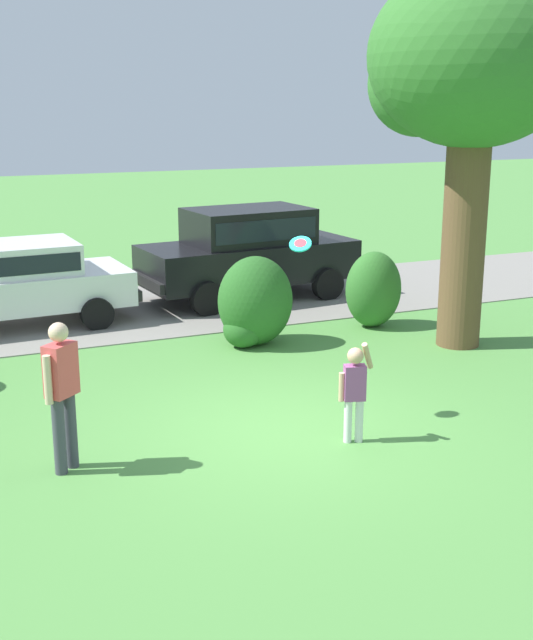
% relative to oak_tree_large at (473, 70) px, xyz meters
% --- Properties ---
extents(ground_plane, '(80.00, 80.00, 0.00)m').
position_rel_oak_tree_large_xyz_m(ground_plane, '(-4.37, -2.41, -4.56)').
color(ground_plane, '#518E42').
extents(driveway_strip, '(28.00, 4.40, 0.02)m').
position_rel_oak_tree_large_xyz_m(driveway_strip, '(-4.37, 4.39, -4.55)').
color(driveway_strip, gray).
rests_on(driveway_strip, ground).
extents(oak_tree_large, '(3.48, 3.42, 6.23)m').
position_rel_oak_tree_large_xyz_m(oak_tree_large, '(0.00, 0.00, 0.00)').
color(oak_tree_large, brown).
rests_on(oak_tree_large, ground).
extents(shrub_centre_left, '(1.31, 1.12, 1.54)m').
position_rel_oak_tree_large_xyz_m(shrub_centre_left, '(-3.27, 1.29, -3.84)').
color(shrub_centre_left, '#286023').
rests_on(shrub_centre_left, ground).
extents(shrub_centre, '(1.07, 0.87, 1.41)m').
position_rel_oak_tree_large_xyz_m(shrub_centre, '(-0.79, 1.53, -3.85)').
color(shrub_centre, '#33702B').
rests_on(shrub_centre, ground).
extents(parked_sedan, '(4.49, 2.26, 1.56)m').
position_rel_oak_tree_large_xyz_m(parked_sedan, '(-6.80, 4.19, -3.71)').
color(parked_sedan, white).
rests_on(parked_sedan, ground).
extents(parked_suv, '(4.85, 2.42, 1.92)m').
position_rel_oak_tree_large_xyz_m(parked_suv, '(-2.05, 4.55, -3.48)').
color(parked_suv, black).
rests_on(parked_suv, ground).
extents(child_thrower, '(0.48, 0.23, 1.29)m').
position_rel_oak_tree_large_xyz_m(child_thrower, '(-3.76, -3.09, -3.84)').
color(child_thrower, white).
rests_on(child_thrower, ground).
extents(frisbee, '(0.31, 0.26, 0.23)m').
position_rel_oak_tree_large_xyz_m(frisbee, '(-4.06, -2.15, -2.21)').
color(frisbee, '#1EB7B2').
extents(adult_onlooker, '(0.42, 0.40, 1.74)m').
position_rel_oak_tree_large_xyz_m(adult_onlooker, '(-7.15, -2.51, -3.58)').
color(adult_onlooker, '#3F3F4C').
rests_on(adult_onlooker, ground).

